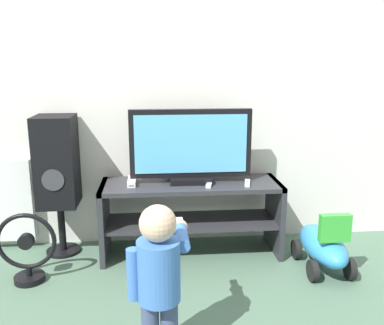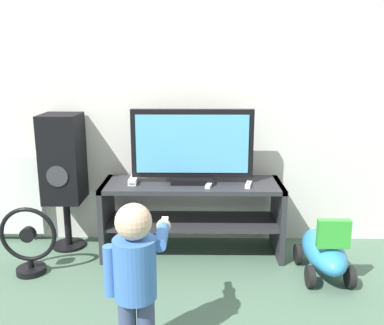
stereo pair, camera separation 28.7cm
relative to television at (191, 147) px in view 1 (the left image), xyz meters
name	(u,v)px [view 1 (the left image)]	position (x,y,z in m)	size (l,w,h in m)	color
ground_plane	(194,266)	(0.00, -0.23, -0.78)	(16.00, 16.00, 0.00)	#4C6B56
wall_back	(187,69)	(0.00, 0.27, 0.52)	(10.00, 0.06, 2.60)	silver
tv_stand	(191,207)	(0.00, -0.02, -0.43)	(1.26, 0.42, 0.53)	#2D2D33
television	(191,147)	(0.00, 0.00, 0.00)	(0.84, 0.20, 0.51)	black
game_console	(132,181)	(-0.41, -0.02, -0.23)	(0.05, 0.19, 0.04)	white
remote_primary	(247,183)	(0.38, -0.10, -0.24)	(0.06, 0.13, 0.03)	white
remote_secondary	(209,184)	(0.12, -0.10, -0.24)	(0.07, 0.13, 0.03)	white
child	(159,271)	(-0.24, -1.14, -0.33)	(0.29, 0.44, 0.76)	#3F4C72
speaker_tower	(57,164)	(-0.93, 0.07, -0.12)	(0.27, 0.30, 1.00)	black
floor_fan	(27,251)	(-1.06, -0.34, -0.57)	(0.37, 0.19, 0.46)	black
ride_on_toy	(323,245)	(0.85, -0.35, -0.61)	(0.28, 0.58, 0.44)	#338CD1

